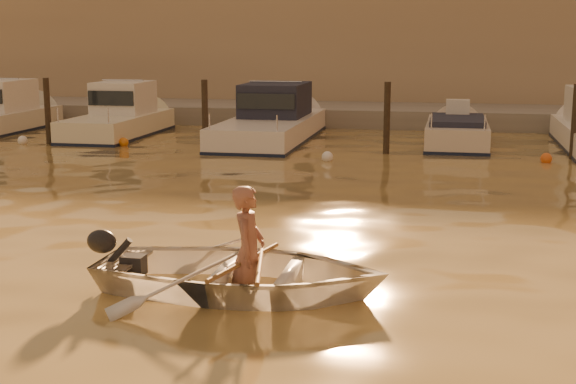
% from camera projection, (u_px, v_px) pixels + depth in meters
% --- Properties ---
extents(ground_plane, '(160.00, 160.00, 0.00)m').
position_uv_depth(ground_plane, '(305.00, 324.00, 9.24)').
color(ground_plane, olive).
rests_on(ground_plane, ground).
extents(dinghy, '(3.81, 2.74, 0.79)m').
position_uv_depth(dinghy, '(241.00, 272.00, 10.32)').
color(dinghy, silver).
rests_on(dinghy, ground_plane).
extents(person, '(0.41, 0.63, 1.71)m').
position_uv_depth(person, '(249.00, 252.00, 10.24)').
color(person, '#8E5847').
rests_on(person, dinghy).
extents(outboard_motor, '(0.90, 0.41, 0.70)m').
position_uv_depth(outboard_motor, '(132.00, 265.00, 10.62)').
color(outboard_motor, black).
rests_on(outboard_motor, dinghy).
extents(oar_port, '(0.48, 2.07, 0.13)m').
position_uv_depth(oar_port, '(260.00, 262.00, 10.24)').
color(oar_port, brown).
rests_on(oar_port, dinghy).
extents(oar_starboard, '(0.44, 2.08, 0.13)m').
position_uv_depth(oar_starboard, '(245.00, 261.00, 10.28)').
color(oar_starboard, brown).
rests_on(oar_starboard, dinghy).
extents(moored_boat_1, '(2.02, 6.09, 1.75)m').
position_uv_depth(moored_boat_1, '(118.00, 117.00, 26.31)').
color(moored_boat_1, '#F0E9C9').
rests_on(moored_boat_1, ground_plane).
extents(moored_boat_2, '(2.39, 7.96, 1.75)m').
position_uv_depth(moored_boat_2, '(271.00, 120.00, 25.29)').
color(moored_boat_2, white).
rests_on(moored_boat_2, ground_plane).
extents(moored_boat_3, '(1.79, 5.28, 0.95)m').
position_uv_depth(moored_boat_3, '(457.00, 137.00, 24.24)').
color(moored_boat_3, beige).
rests_on(moored_boat_3, ground_plane).
extents(piling_0, '(0.18, 0.18, 2.20)m').
position_uv_depth(piling_0, '(48.00, 114.00, 24.40)').
color(piling_0, '#2D2319').
rests_on(piling_0, ground_plane).
extents(piling_1, '(0.18, 0.18, 2.20)m').
position_uv_depth(piling_1, '(205.00, 118.00, 23.42)').
color(piling_1, '#2D2319').
rests_on(piling_1, ground_plane).
extents(piling_2, '(0.18, 0.18, 2.20)m').
position_uv_depth(piling_2, '(387.00, 121.00, 22.37)').
color(piling_2, '#2D2319').
rests_on(piling_2, ground_plane).
extents(piling_3, '(0.18, 0.18, 2.20)m').
position_uv_depth(piling_3, '(575.00, 125.00, 21.39)').
color(piling_3, '#2D2319').
rests_on(piling_3, ground_plane).
extents(fender_a, '(0.30, 0.30, 0.30)m').
position_uv_depth(fender_a, '(23.00, 141.00, 24.49)').
color(fender_a, white).
rests_on(fender_a, ground_plane).
extents(fender_b, '(0.30, 0.30, 0.30)m').
position_uv_depth(fender_b, '(124.00, 142.00, 24.07)').
color(fender_b, orange).
rests_on(fender_b, ground_plane).
extents(fender_c, '(0.30, 0.30, 0.30)m').
position_uv_depth(fender_c, '(327.00, 157.00, 21.21)').
color(fender_c, white).
rests_on(fender_c, ground_plane).
extents(fender_d, '(0.30, 0.30, 0.30)m').
position_uv_depth(fender_d, '(546.00, 159.00, 20.93)').
color(fender_d, '#DF5C1A').
rests_on(fender_d, ground_plane).
extents(quay, '(52.00, 4.00, 1.00)m').
position_uv_depth(quay, '(409.00, 120.00, 29.88)').
color(quay, gray).
rests_on(quay, ground_plane).
extents(waterfront_building, '(46.00, 7.00, 4.80)m').
position_uv_depth(waterfront_building, '(417.00, 55.00, 34.73)').
color(waterfront_building, '#9E8466').
rests_on(waterfront_building, quay).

